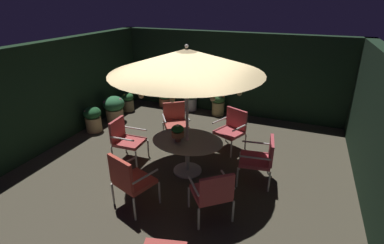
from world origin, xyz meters
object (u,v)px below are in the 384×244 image
object	(u,v)px
centerpiece_planter	(178,131)
potted_plant_back_left	(93,118)
patio_chair_north	(129,179)
patio_chair_south	(175,120)
patio_chair_southeast	(232,127)
potted_plant_right_near	(191,98)
patio_chair_east	(260,157)
patio_dining_table	(187,147)
patio_chair_southwest	(125,138)
potted_plant_back_center	(128,101)
patio_umbrella	(187,61)
potted_plant_right_far	(165,97)
patio_chair_northeast	(213,192)
potted_plant_back_right	(218,104)
potted_plant_left_near	(114,108)

from	to	relation	value
centerpiece_planter	potted_plant_back_left	xyz separation A→B (m)	(-3.00, 0.97, -0.58)
patio_chair_north	patio_chair_south	bearing A→B (deg)	98.05
patio_chair_southeast	potted_plant_right_near	xyz separation A→B (m)	(-1.89, 2.00, -0.16)
patio_chair_east	potted_plant_right_near	world-z (taller)	patio_chair_east
centerpiece_planter	patio_chair_southeast	world-z (taller)	centerpiece_planter
patio_dining_table	centerpiece_planter	size ratio (longest dim) A/B	3.98
potted_plant_back_left	centerpiece_planter	bearing A→B (deg)	-17.94
patio_chair_southwest	potted_plant_back_center	world-z (taller)	patio_chair_southwest
patio_chair_southwest	potted_plant_right_near	world-z (taller)	patio_chair_southwest
patio_dining_table	centerpiece_planter	bearing A→B (deg)	-144.74
potted_plant_back_center	patio_umbrella	bearing A→B (deg)	-38.62
patio_chair_southeast	patio_umbrella	bearing A→B (deg)	-113.80
patio_chair_north	potted_plant_right_far	bearing A→B (deg)	110.34
patio_chair_south	potted_plant_right_far	size ratio (longest dim) A/B	1.71
patio_chair_east	patio_chair_southeast	distance (m)	1.42
patio_dining_table	patio_chair_east	xyz separation A→B (m)	(1.45, 0.21, -0.03)
centerpiece_planter	patio_chair_south	distance (m)	1.53
patio_dining_table	patio_chair_east	world-z (taller)	patio_chair_east
patio_dining_table	patio_chair_south	bearing A→B (deg)	124.77
patio_chair_northeast	potted_plant_back_left	xyz separation A→B (m)	(-4.08, 2.00, -0.17)
patio_chair_northeast	potted_plant_back_left	size ratio (longest dim) A/B	1.34
patio_umbrella	patio_chair_northeast	bearing A→B (deg)	-50.98
potted_plant_back_right	potted_plant_right_far	bearing A→B (deg)	177.22
patio_chair_northeast	potted_plant_back_center	world-z (taller)	patio_chair_northeast
patio_dining_table	potted_plant_left_near	world-z (taller)	potted_plant_left_near
patio_dining_table	potted_plant_back_center	world-z (taller)	patio_dining_table
patio_dining_table	potted_plant_right_near	distance (m)	3.60
patio_chair_northeast	potted_plant_right_near	xyz separation A→B (m)	(-2.22, 4.48, -0.15)
patio_chair_northeast	patio_chair_southwest	size ratio (longest dim) A/B	0.98
patio_chair_north	potted_plant_back_left	distance (m)	3.52
patio_chair_northeast	patio_chair_south	world-z (taller)	patio_chair_south
patio_chair_northeast	patio_chair_southwest	distance (m)	2.62
centerpiece_planter	potted_plant_back_left	world-z (taller)	centerpiece_planter
patio_chair_northeast	potted_plant_left_near	world-z (taller)	patio_chair_northeast
patio_umbrella	potted_plant_back_center	distance (m)	4.50
patio_chair_northeast	patio_chair_east	distance (m)	1.45
patio_umbrella	patio_chair_north	bearing A→B (deg)	-108.48
potted_plant_right_near	potted_plant_left_near	xyz separation A→B (m)	(-1.73, -1.71, 0.03)
patio_umbrella	potted_plant_back_center	bearing A→B (deg)	141.38
patio_chair_northeast	potted_plant_left_near	bearing A→B (deg)	144.88
patio_chair_southeast	potted_plant_back_right	xyz separation A→B (m)	(-0.93, 1.93, -0.19)
patio_umbrella	patio_chair_northeast	distance (m)	2.32
centerpiece_planter	patio_chair_south	world-z (taller)	centerpiece_planter
patio_chair_northeast	potted_plant_right_far	bearing A→B (deg)	125.02
patio_dining_table	potted_plant_back_center	bearing A→B (deg)	141.38
patio_chair_south	patio_chair_southwest	bearing A→B (deg)	-116.53
patio_chair_east	potted_plant_back_center	bearing A→B (deg)	153.40
patio_chair_south	potted_plant_right_far	xyz separation A→B (m)	(-1.40, 2.16, -0.26)
potted_plant_back_left	potted_plant_left_near	distance (m)	0.79
patio_umbrella	patio_chair_southeast	bearing A→B (deg)	66.20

